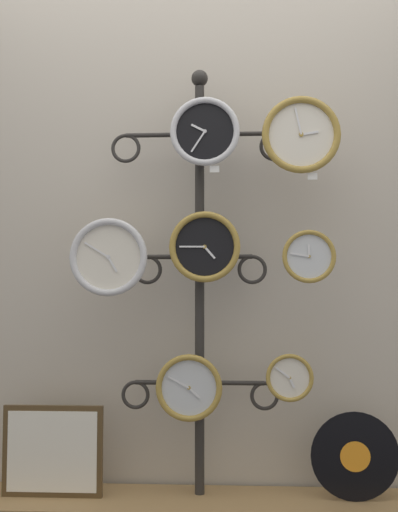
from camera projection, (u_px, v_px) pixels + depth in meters
The scene contains 14 objects.
shop_wall at pixel (201, 186), 2.77m from camera, with size 4.40×0.04×2.80m.
low_shelf at pixel (199, 506), 2.46m from camera, with size 2.20×0.36×0.06m.
display_stand at pixel (200, 360), 2.56m from camera, with size 0.78×0.44×1.89m.
clock_top_center at pixel (205, 132), 2.51m from camera, with size 0.29×0.04×0.29m.
clock_top_right at pixel (301, 135), 2.50m from camera, with size 0.33×0.04×0.33m.
clock_middle_left at pixel (109, 257), 2.49m from camera, with size 0.33×0.04×0.33m.
clock_middle_center at pixel (205, 247), 2.50m from camera, with size 0.30×0.04×0.30m.
clock_middle_right at pixel (309, 257), 2.47m from camera, with size 0.22×0.04×0.22m.
clock_bottom_center at pixel (189, 388), 2.46m from camera, with size 0.28×0.04×0.28m.
clock_bottom_right at pixel (290, 378), 2.43m from camera, with size 0.19×0.04×0.19m.
vinyl_record at pixel (355, 456), 2.43m from camera, with size 0.36×0.01×0.36m.
picture_frame at pixel (53, 451), 2.49m from camera, with size 0.42×0.02×0.37m.
price_tag_upper at pixel (215, 169), 2.50m from camera, with size 0.04×0.00×0.03m.
price_tag_mid at pixel (312, 176), 2.48m from camera, with size 0.04×0.00×0.03m.
Camera 1 is at (0.13, -2.17, 0.89)m, focal length 42.00 mm.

